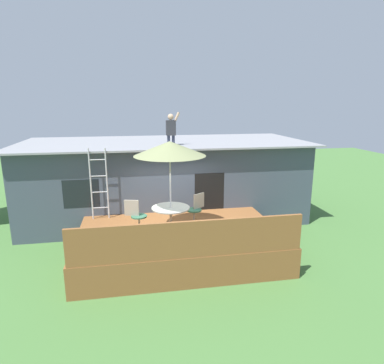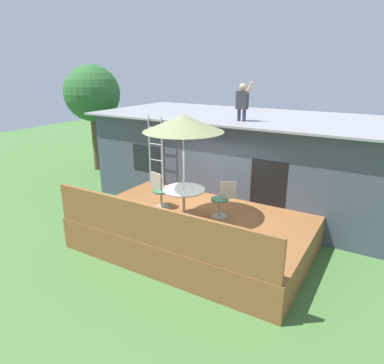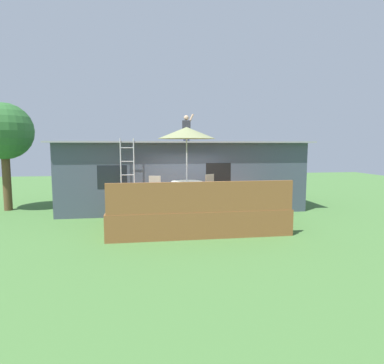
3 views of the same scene
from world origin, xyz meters
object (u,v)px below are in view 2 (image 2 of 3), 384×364
(step_ladder, at_px, (156,152))
(backyard_tree, at_px, (92,94))
(person_figure, at_px, (243,99))
(patio_table, at_px, (184,195))
(patio_umbrella, at_px, (183,123))
(patio_chair_left, at_px, (159,191))
(patio_chair_right, at_px, (223,199))

(step_ladder, bearing_deg, backyard_tree, 154.49)
(backyard_tree, bearing_deg, person_figure, -10.82)
(patio_table, distance_m, patio_umbrella, 1.76)
(backyard_tree, bearing_deg, patio_table, -29.41)
(patio_chair_left, distance_m, backyard_tree, 7.51)
(patio_table, relative_size, patio_chair_right, 1.13)
(step_ladder, bearing_deg, patio_chair_left, -50.82)
(step_ladder, height_order, patio_chair_right, step_ladder)
(patio_table, relative_size, patio_chair_left, 1.13)
(patio_table, height_order, person_figure, person_figure)
(patio_chair_left, bearing_deg, patio_umbrella, 0.00)
(patio_chair_left, height_order, backyard_tree, backyard_tree)
(patio_chair_left, relative_size, backyard_tree, 0.20)
(step_ladder, bearing_deg, person_figure, 23.26)
(patio_umbrella, height_order, person_figure, person_figure)
(patio_umbrella, distance_m, patio_chair_left, 2.12)
(patio_chair_right, bearing_deg, patio_chair_left, -24.39)
(person_figure, relative_size, patio_chair_left, 1.21)
(patio_umbrella, height_order, patio_chair_right, patio_umbrella)
(patio_chair_left, height_order, patio_chair_right, same)
(patio_table, bearing_deg, step_ladder, 141.90)
(patio_table, distance_m, patio_chair_left, 0.97)
(step_ladder, bearing_deg, patio_table, -38.10)
(patio_umbrella, xyz_separation_m, backyard_tree, (-7.10, 4.00, 0.14))
(person_figure, distance_m, backyard_tree, 7.59)
(patio_table, height_order, backyard_tree, backyard_tree)
(step_ladder, bearing_deg, patio_chair_right, -20.25)
(patio_table, bearing_deg, patio_umbrella, 90.00)
(step_ladder, height_order, backyard_tree, backyard_tree)
(person_figure, relative_size, backyard_tree, 0.25)
(patio_chair_left, bearing_deg, step_ladder, 144.32)
(person_figure, xyz_separation_m, backyard_tree, (-7.45, 1.42, -0.22))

